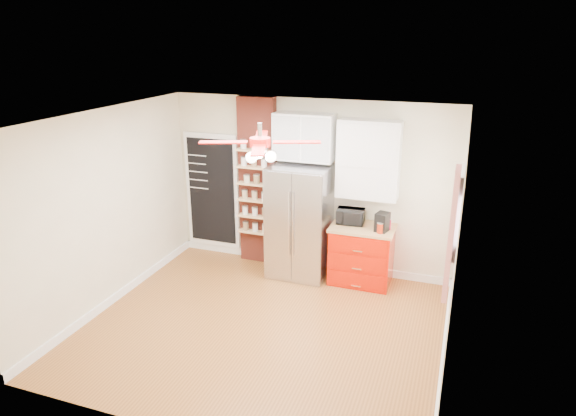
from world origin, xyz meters
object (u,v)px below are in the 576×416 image
(fridge, at_px, (299,222))
(pantry_jar_oats, at_px, (247,179))
(red_cabinet, at_px, (361,254))
(coffee_maker, at_px, (382,222))
(canister_left, at_px, (380,228))
(toaster_oven, at_px, (350,216))
(ceiling_fan, at_px, (260,143))

(fridge, bearing_deg, pantry_jar_oats, 171.57)
(red_cabinet, height_order, pantry_jar_oats, pantry_jar_oats)
(fridge, height_order, coffee_maker, fridge)
(red_cabinet, relative_size, canister_left, 6.46)
(toaster_oven, relative_size, canister_left, 2.77)
(coffee_maker, bearing_deg, fridge, -167.66)
(fridge, height_order, toaster_oven, fridge)
(ceiling_fan, relative_size, pantry_jar_oats, 11.95)
(fridge, relative_size, red_cabinet, 1.86)
(fridge, xyz_separation_m, toaster_oven, (0.76, 0.13, 0.14))
(ceiling_fan, height_order, toaster_oven, ceiling_fan)
(ceiling_fan, bearing_deg, fridge, 91.76)
(canister_left, bearing_deg, fridge, 174.86)
(toaster_oven, distance_m, coffee_maker, 0.52)
(canister_left, height_order, pantry_jar_oats, pantry_jar_oats)
(ceiling_fan, bearing_deg, red_cabinet, 61.29)
(red_cabinet, relative_size, coffee_maker, 3.42)
(red_cabinet, bearing_deg, coffee_maker, -14.70)
(coffee_maker, distance_m, pantry_jar_oats, 2.22)
(canister_left, bearing_deg, ceiling_fan, -128.39)
(toaster_oven, height_order, coffee_maker, coffee_maker)
(red_cabinet, height_order, canister_left, canister_left)
(red_cabinet, relative_size, ceiling_fan, 0.67)
(fridge, relative_size, pantry_jar_oats, 14.94)
(ceiling_fan, bearing_deg, pantry_jar_oats, 118.80)
(pantry_jar_oats, bearing_deg, ceiling_fan, -61.20)
(fridge, distance_m, canister_left, 1.26)
(fridge, distance_m, red_cabinet, 1.06)
(fridge, height_order, red_cabinet, fridge)
(ceiling_fan, xyz_separation_m, pantry_jar_oats, (-0.97, 1.77, -0.99))
(pantry_jar_oats, bearing_deg, canister_left, -6.54)
(red_cabinet, distance_m, coffee_maker, 0.66)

